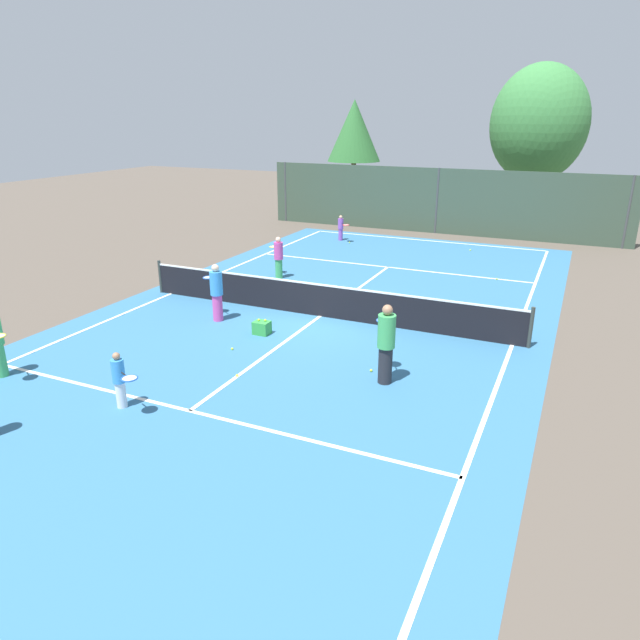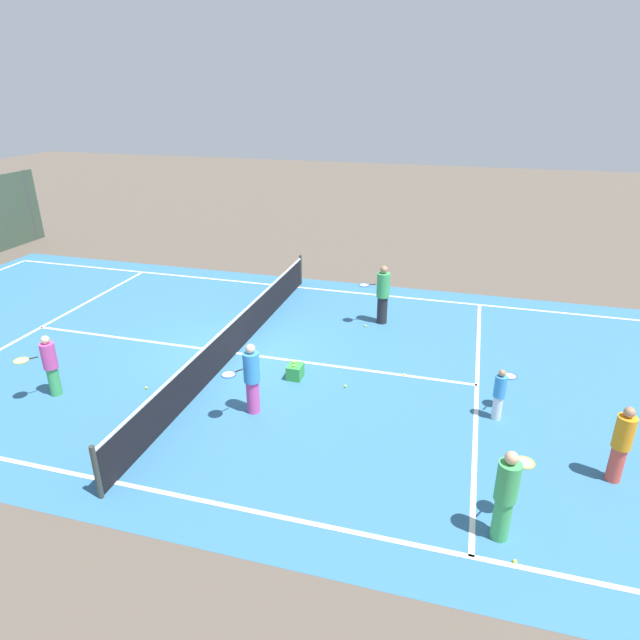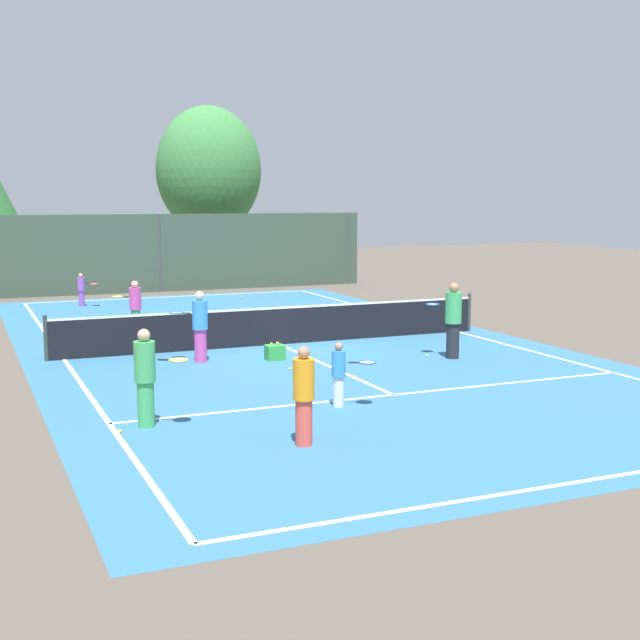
% 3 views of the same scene
% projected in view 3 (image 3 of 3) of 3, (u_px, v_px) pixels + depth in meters
% --- Properties ---
extents(ground_plane, '(80.00, 80.00, 0.00)m').
position_uv_depth(ground_plane, '(279.00, 344.00, 22.59)').
color(ground_plane, brown).
extents(court_surface, '(13.00, 25.00, 0.01)m').
position_uv_depth(court_surface, '(279.00, 344.00, 22.59)').
color(court_surface, teal).
rests_on(court_surface, ground_plane).
extents(tennis_net, '(11.90, 0.10, 1.10)m').
position_uv_depth(tennis_net, '(279.00, 325.00, 22.52)').
color(tennis_net, '#333833').
rests_on(tennis_net, ground_plane).
extents(perimeter_fence, '(18.00, 0.12, 3.20)m').
position_uv_depth(perimeter_fence, '(160.00, 253.00, 35.10)').
color(perimeter_fence, '#384C3D').
rests_on(perimeter_fence, ground_plane).
extents(tree_1, '(5.14, 4.44, 8.28)m').
position_uv_depth(tree_1, '(209.00, 170.00, 41.52)').
color(tree_1, brown).
rests_on(tree_1, ground_plane).
extents(player_0, '(0.76, 0.69, 1.19)m').
position_uv_depth(player_0, '(82.00, 289.00, 30.50)').
color(player_0, purple).
rests_on(player_0, ground_plane).
extents(player_1, '(0.91, 0.67, 1.68)m').
position_uv_depth(player_1, '(146.00, 377.00, 14.34)').
color(player_1, '#3FA559').
rests_on(player_1, ground_plane).
extents(player_2, '(0.89, 0.72, 1.68)m').
position_uv_depth(player_2, '(200.00, 326.00, 20.04)').
color(player_2, '#D14799').
rests_on(player_2, ground_plane).
extents(player_3, '(0.67, 0.95, 1.84)m').
position_uv_depth(player_3, '(453.00, 320.00, 20.53)').
color(player_3, '#232328').
rests_on(player_3, ground_plane).
extents(player_4, '(0.34, 0.34, 1.57)m').
position_uv_depth(player_4, '(304.00, 395.00, 13.26)').
color(player_4, '#E54C3F').
rests_on(player_4, ground_plane).
extents(player_5, '(0.81, 0.78, 1.53)m').
position_uv_depth(player_5, '(135.00, 307.00, 24.19)').
color(player_5, '#3FA559').
rests_on(player_5, ground_plane).
extents(player_6, '(0.83, 0.56, 1.21)m').
position_uv_depth(player_6, '(340.00, 373.00, 15.76)').
color(player_6, silver).
rests_on(player_6, ground_plane).
extents(ball_crate, '(0.44, 0.36, 0.43)m').
position_uv_depth(ball_crate, '(275.00, 352.00, 20.42)').
color(ball_crate, green).
rests_on(ball_crate, ground_plane).
extents(tennis_ball_0, '(0.07, 0.07, 0.07)m').
position_uv_depth(tennis_ball_0, '(120.00, 431.00, 14.05)').
color(tennis_ball_0, '#CCE533').
rests_on(tennis_ball_0, ground_plane).
extents(tennis_ball_1, '(0.07, 0.07, 0.07)m').
position_uv_depth(tennis_ball_1, '(427.00, 355.00, 20.84)').
color(tennis_ball_1, '#CCE533').
rests_on(tennis_ball_1, ground_plane).
extents(tennis_ball_2, '(0.07, 0.07, 0.07)m').
position_uv_depth(tennis_ball_2, '(102.00, 306.00, 30.46)').
color(tennis_ball_2, '#CCE533').
rests_on(tennis_ball_2, ground_plane).
extents(tennis_ball_3, '(0.07, 0.07, 0.07)m').
position_uv_depth(tennis_ball_3, '(290.00, 369.00, 19.20)').
color(tennis_ball_3, '#CCE533').
rests_on(tennis_ball_3, ground_plane).
extents(tennis_ball_4, '(0.07, 0.07, 0.07)m').
position_uv_depth(tennis_ball_4, '(241.00, 297.00, 33.24)').
color(tennis_ball_4, '#CCE533').
rests_on(tennis_ball_4, ground_plane).
extents(tennis_ball_5, '(0.07, 0.07, 0.07)m').
position_uv_depth(tennis_ball_5, '(354.00, 376.00, 18.39)').
color(tennis_ball_5, '#CCE533').
rests_on(tennis_ball_5, ground_plane).
extents(tennis_ball_6, '(0.07, 0.07, 0.07)m').
position_uv_depth(tennis_ball_6, '(180.00, 342.00, 22.86)').
color(tennis_ball_6, '#CCE533').
rests_on(tennis_ball_6, ground_plane).
extents(tennis_ball_7, '(0.07, 0.07, 0.07)m').
position_uv_depth(tennis_ball_7, '(328.00, 308.00, 29.94)').
color(tennis_ball_7, '#CCE533').
rests_on(tennis_ball_7, ground_plane).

